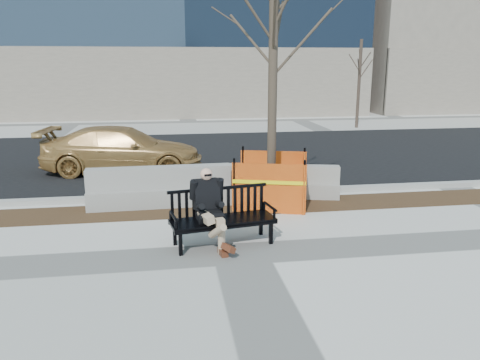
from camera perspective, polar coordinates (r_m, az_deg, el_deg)
The scene contains 11 objects.
ground at distance 8.15m, azimuth 0.02°, elevation -8.85°, with size 120.00×120.00×0.00m, color beige.
mulch_strip at distance 10.57m, azimuth -2.13°, elevation -3.40°, with size 40.00×1.20×0.02m, color #47301C.
asphalt_street at distance 16.56m, azimuth -4.63°, elevation 2.96°, with size 60.00×10.40×0.01m, color black.
curb at distance 11.46m, azimuth -2.69°, elevation -1.73°, with size 60.00×0.25×0.12m, color #9E9B93.
bench at distance 8.53m, azimuth -2.06°, elevation -7.77°, with size 1.89×0.68×1.00m, color black, non-canonical shape.
seated_man at distance 8.52m, azimuth -3.77°, elevation -7.83°, with size 0.59×0.98×1.37m, color black, non-canonical shape.
tree_fence at distance 10.95m, azimuth 3.73°, elevation -2.82°, with size 2.39×2.39×5.96m, color orange, non-canonical shape.
sedan at distance 14.44m, azimuth -13.82°, elevation 0.94°, with size 1.88×4.63×1.34m, color #A77A3F.
jersey_barrier_left at distance 10.90m, azimuth -9.57°, elevation -3.07°, with size 3.19×0.64×0.91m, color gray, non-canonical shape.
jersey_barrier_right at distance 11.51m, azimuth 4.94°, elevation -2.01°, with size 2.75×0.55×0.79m, color gray, non-canonical shape.
far_tree_right at distance 24.48m, azimuth 13.88°, elevation 6.18°, with size 1.70×1.70×4.60m, color #46372D, non-canonical shape.
Camera 1 is at (-1.14, -7.42, 3.16)m, focal length 35.31 mm.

